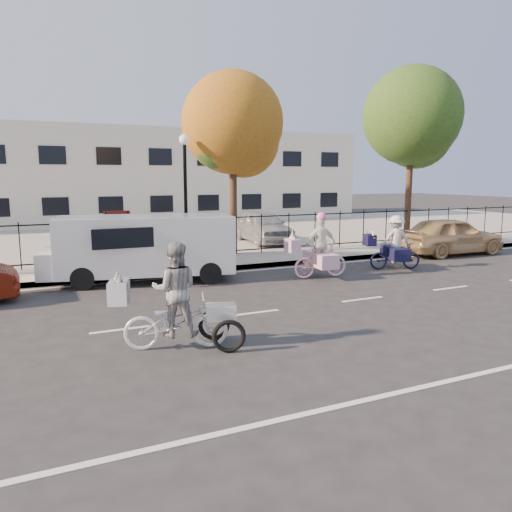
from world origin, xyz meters
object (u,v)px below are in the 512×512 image
white_van (143,246)px  gold_sedan (450,236)px  lamppost (185,175)px  zebra_trike (176,308)px  unicorn_bike (320,254)px  bull_bike (394,248)px  lot_car_c (108,231)px  lot_car_d (263,226)px

white_van → gold_sedan: (12.09, 0.00, -0.32)m
lamppost → zebra_trike: size_ratio=1.92×
unicorn_bike → bull_bike: 3.03m
lamppost → white_van: size_ratio=0.75×
white_van → lot_car_c: (-0.04, 6.51, -0.22)m
lot_car_c → lot_car_d: 6.61m
lamppost → lot_car_c: lamppost is taller
lot_car_c → lot_car_d: bearing=-21.6°
zebra_trike → bull_bike: (8.73, 4.48, -0.03)m
lamppost → unicorn_bike: bearing=-53.7°
bull_bike → lot_car_d: size_ratio=0.48×
zebra_trike → bull_bike: 9.81m
bull_bike → gold_sedan: bull_bike is taller
white_van → lot_car_c: bearing=102.5°
lot_car_c → lot_car_d: (6.52, -1.11, 0.02)m
zebra_trike → unicorn_bike: unicorn_bike is taller
bull_bike → gold_sedan: 4.38m
lamppost → unicorn_bike: (2.95, -4.03, -2.37)m
zebra_trike → lot_car_c: bearing=13.8°
gold_sedan → lot_car_d: size_ratio=1.05×
lot_car_d → bull_bike: bearing=-73.4°
gold_sedan → lot_car_c: 13.76m
lamppost → lot_car_c: (-2.05, 4.21, -2.27)m
unicorn_bike → bull_bike: bearing=-80.8°
zebra_trike → bull_bike: zebra_trike is taller
white_van → gold_sedan: bearing=12.1°
zebra_trike → lot_car_c: 12.55m
white_van → lot_car_c: white_van is taller
lot_car_c → bull_bike: bearing=-57.1°
unicorn_bike → white_van: (-4.96, 1.73, 0.33)m
gold_sedan → lot_car_d: (-5.60, 5.40, 0.11)m
zebra_trike → lot_car_d: (7.23, 11.42, 0.11)m
zebra_trike → gold_sedan: size_ratio=0.51×
bull_bike → zebra_trike: bearing=134.7°
zebra_trike → white_van: bearing=9.9°
unicorn_bike → lot_car_c: (-5.00, 8.23, 0.10)m
lamppost → unicorn_bike: 5.53m
white_van → lot_car_c: 6.51m
lamppost → gold_sedan: lamppost is taller
lamppost → lot_car_d: 5.89m
zebra_trike → lot_car_d: 13.52m
zebra_trike → bull_bike: size_ratio=1.13×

